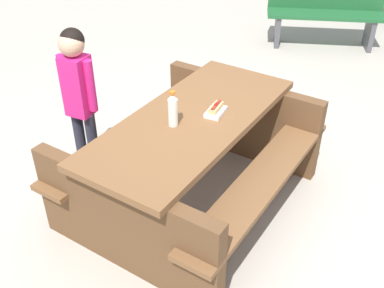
{
  "coord_description": "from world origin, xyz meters",
  "views": [
    {
      "loc": [
        -1.88,
        -1.97,
        2.38
      ],
      "look_at": [
        0.0,
        0.0,
        0.52
      ],
      "focal_mm": 42.68,
      "sensor_mm": 36.0,
      "label": 1
    }
  ],
  "objects_px": {
    "soda_bottle": "(173,110)",
    "hotdog_tray": "(216,110)",
    "park_bench_near": "(325,11)",
    "picnic_table": "(192,153)",
    "child_in_coat": "(78,86)"
  },
  "relations": [
    {
      "from": "soda_bottle",
      "to": "hotdog_tray",
      "type": "relative_size",
      "value": 1.22
    },
    {
      "from": "soda_bottle",
      "to": "park_bench_near",
      "type": "bearing_deg",
      "value": 16.77
    },
    {
      "from": "picnic_table",
      "to": "soda_bottle",
      "type": "bearing_deg",
      "value": 175.11
    },
    {
      "from": "hotdog_tray",
      "to": "park_bench_near",
      "type": "height_order",
      "value": "park_bench_near"
    },
    {
      "from": "picnic_table",
      "to": "hotdog_tray",
      "type": "height_order",
      "value": "hotdog_tray"
    },
    {
      "from": "hotdog_tray",
      "to": "soda_bottle",
      "type": "bearing_deg",
      "value": 163.27
    },
    {
      "from": "picnic_table",
      "to": "child_in_coat",
      "type": "distance_m",
      "value": 1.01
    },
    {
      "from": "hotdog_tray",
      "to": "park_bench_near",
      "type": "relative_size",
      "value": 0.15
    },
    {
      "from": "picnic_table",
      "to": "park_bench_near",
      "type": "distance_m",
      "value": 3.66
    },
    {
      "from": "soda_bottle",
      "to": "child_in_coat",
      "type": "bearing_deg",
      "value": 103.29
    },
    {
      "from": "child_in_coat",
      "to": "park_bench_near",
      "type": "relative_size",
      "value": 0.88
    },
    {
      "from": "picnic_table",
      "to": "park_bench_near",
      "type": "bearing_deg",
      "value": 17.71
    },
    {
      "from": "park_bench_near",
      "to": "soda_bottle",
      "type": "bearing_deg",
      "value": -163.23
    },
    {
      "from": "soda_bottle",
      "to": "child_in_coat",
      "type": "xyz_separation_m",
      "value": [
        -0.2,
        0.86,
        -0.07
      ]
    },
    {
      "from": "hotdog_tray",
      "to": "child_in_coat",
      "type": "bearing_deg",
      "value": 118.55
    }
  ]
}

